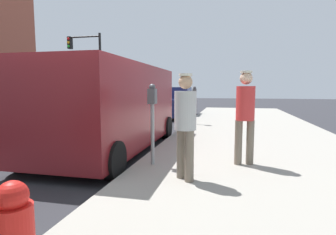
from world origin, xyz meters
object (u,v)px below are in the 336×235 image
pedestrian_in_gray (185,120)px  parked_sedan_ahead (175,104)px  parking_meter_near (152,110)px  parked_van (112,106)px  traffic_light_corner (89,59)px  parking_meter_far (194,99)px  pedestrian_in_red (245,111)px

pedestrian_in_gray → parked_sedan_ahead: bearing=102.5°
parking_meter_near → parked_sedan_ahead: parking_meter_near is taller
parked_van → traffic_light_corner: (-6.41, 10.37, 2.36)m
parking_meter_far → pedestrian_in_red: (1.69, -5.59, -0.02)m
parking_meter_far → parked_sedan_ahead: bearing=112.4°
parking_meter_near → parked_sedan_ahead: bearing=99.3°
parking_meter_near → parking_meter_far: size_ratio=1.00×
parking_meter_near → parked_van: bearing=135.8°
pedestrian_in_red → traffic_light_corner: size_ratio=0.34×
traffic_light_corner → pedestrian_in_gray: bearing=-55.4°
parking_meter_far → traffic_light_corner: bearing=143.5°
parking_meter_near → parked_sedan_ahead: 10.01m
parking_meter_near → pedestrian_in_red: (1.69, 0.37, -0.02)m
parked_van → parked_sedan_ahead: 8.43m
parking_meter_far → parked_van: parked_van is taller
parking_meter_far → pedestrian_in_gray: pedestrian_in_gray is taller
parking_meter_far → pedestrian_in_gray: bearing=-83.6°
parking_meter_far → parked_van: bearing=-108.4°
parking_meter_near → parked_sedan_ahead: (-1.61, 9.87, -0.43)m
parked_van → traffic_light_corner: traffic_light_corner is taller
parked_sedan_ahead → traffic_light_corner: bearing=162.8°
parking_meter_near → traffic_light_corner: bearing=123.8°
parking_meter_far → parked_sedan_ahead: size_ratio=0.34×
parking_meter_far → traffic_light_corner: (-7.91, 5.86, 2.34)m
pedestrian_in_red → parked_van: parked_van is taller
parking_meter_far → parked_van: (-1.50, -4.51, -0.03)m
pedestrian_in_red → pedestrian_in_gray: pedestrian_in_red is taller
pedestrian_in_red → parked_sedan_ahead: 10.06m
parked_van → pedestrian_in_gray: bearing=-44.2°
pedestrian_in_gray → traffic_light_corner: traffic_light_corner is taller
parking_meter_near → parking_meter_far: (0.00, 5.97, 0.00)m
parked_sedan_ahead → pedestrian_in_red: bearing=-70.8°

